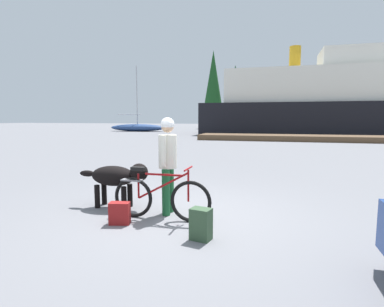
# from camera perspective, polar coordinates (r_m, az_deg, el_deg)

# --- Properties ---
(ground_plane) EXTENTS (160.00, 160.00, 0.00)m
(ground_plane) POSITION_cam_1_polar(r_m,az_deg,el_deg) (5.50, -2.35, -11.35)
(ground_plane) COLOR slate
(bicycle) EXTENTS (1.70, 0.44, 0.90)m
(bicycle) POSITION_cam_1_polar(r_m,az_deg,el_deg) (5.21, -5.84, -8.08)
(bicycle) COLOR black
(bicycle) RESTS_ON ground_plane
(person_cyclist) EXTENTS (0.32, 0.53, 1.70)m
(person_cyclist) POSITION_cam_1_polar(r_m,az_deg,el_deg) (5.41, -4.49, -0.56)
(person_cyclist) COLOR #19592D
(person_cyclist) RESTS_ON ground_plane
(dog) EXTENTS (1.41, 0.45, 0.86)m
(dog) POSITION_cam_1_polar(r_m,az_deg,el_deg) (5.99, -13.62, -4.21)
(dog) COLOR black
(dog) RESTS_ON ground_plane
(backpack) EXTENTS (0.32, 0.26, 0.45)m
(backpack) POSITION_cam_1_polar(r_m,az_deg,el_deg) (4.41, 1.65, -12.89)
(backpack) COLOR #334C33
(backpack) RESTS_ON ground_plane
(handbag_pannier) EXTENTS (0.35, 0.25, 0.35)m
(handbag_pannier) POSITION_cam_1_polar(r_m,az_deg,el_deg) (5.16, -13.18, -10.66)
(handbag_pannier) COLOR maroon
(handbag_pannier) RESTS_ON ground_plane
(dock_pier) EXTENTS (17.71, 2.91, 0.40)m
(dock_pier) POSITION_cam_1_polar(r_m,az_deg,el_deg) (24.48, 22.44, 2.61)
(dock_pier) COLOR brown
(dock_pier) RESTS_ON ground_plane
(ferry_boat) EXTENTS (23.25, 8.20, 8.69)m
(ferry_boat) POSITION_cam_1_polar(r_m,az_deg,el_deg) (33.36, 23.17, 8.42)
(ferry_boat) COLOR black
(ferry_boat) RESTS_ON ground_plane
(sailboat_moored) EXTENTS (7.25, 2.03, 8.02)m
(sailboat_moored) POSITION_cam_1_polar(r_m,az_deg,el_deg) (39.38, -10.01, 4.77)
(sailboat_moored) COLOR navy
(sailboat_moored) RESTS_ON ground_plane
(pine_tree_far_left) EXTENTS (3.09, 3.09, 12.25)m
(pine_tree_far_left) POSITION_cam_1_polar(r_m,az_deg,el_deg) (50.60, 3.93, 13.24)
(pine_tree_far_left) COLOR #4C331E
(pine_tree_far_left) RESTS_ON ground_plane
(pine_tree_center) EXTENTS (3.64, 3.64, 10.01)m
(pine_tree_center) POSITION_cam_1_polar(r_m,az_deg,el_deg) (51.35, 7.94, 12.11)
(pine_tree_center) COLOR #4C331E
(pine_tree_center) RESTS_ON ground_plane
(pine_tree_far_right) EXTENTS (3.66, 3.66, 9.90)m
(pine_tree_far_right) POSITION_cam_1_polar(r_m,az_deg,el_deg) (50.14, 24.95, 11.35)
(pine_tree_far_right) COLOR #4C331E
(pine_tree_far_right) RESTS_ON ground_plane
(pine_tree_mid_back) EXTENTS (3.91, 3.91, 9.83)m
(pine_tree_mid_back) POSITION_cam_1_polar(r_m,az_deg,el_deg) (54.94, 24.40, 11.03)
(pine_tree_mid_back) COLOR #4C331E
(pine_tree_mid_back) RESTS_ON ground_plane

